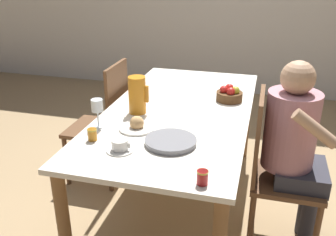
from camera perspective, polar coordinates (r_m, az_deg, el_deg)
ground_plane at (r=2.86m, az=1.50°, el=-12.80°), size 20.00×20.00×0.00m
dining_table at (r=2.53m, az=1.65°, el=-0.64°), size 0.93×1.86×0.75m
chair_person_side at (r=2.38m, az=15.95°, el=-7.38°), size 0.42×0.42×0.97m
chair_opposite at (r=2.97m, az=-9.61°, el=-0.48°), size 0.42×0.42×0.97m
person_seated at (r=2.30m, az=18.80°, el=-3.46°), size 0.39×0.41×1.17m
red_pitcher at (r=2.40m, az=-4.72°, el=3.56°), size 0.14×0.11×0.24m
wine_glass_water at (r=2.21m, az=-10.75°, el=1.68°), size 0.07×0.07×0.17m
teacup_near_person at (r=1.96m, az=-7.33°, el=-4.26°), size 0.15×0.15×0.06m
serving_tray at (r=2.02m, az=0.41°, el=-3.60°), size 0.28×0.28×0.03m
bread_plate at (r=2.20m, az=-4.76°, el=-1.14°), size 0.21×0.21×0.08m
jam_jar_amber at (r=2.09m, az=-11.46°, el=-2.40°), size 0.05×0.05×0.07m
jam_jar_red at (r=1.67m, az=5.27°, el=-8.91°), size 0.05×0.05×0.07m
fruit_bowl at (r=2.66m, az=9.35°, el=3.54°), size 0.18×0.18×0.11m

